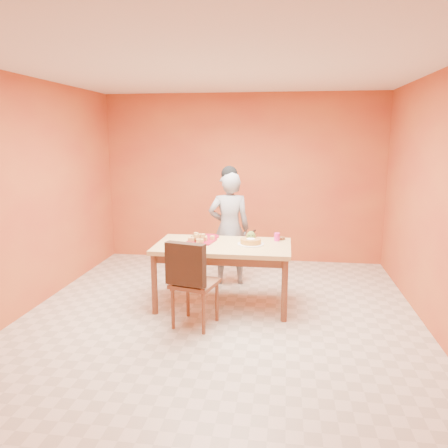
# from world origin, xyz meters

# --- Properties ---
(floor) EXTENTS (5.00, 5.00, 0.00)m
(floor) POSITION_xyz_m (0.00, 0.00, 0.00)
(floor) COLOR beige
(floor) RESTS_ON ground
(ceiling) EXTENTS (5.00, 5.00, 0.00)m
(ceiling) POSITION_xyz_m (0.00, 0.00, 2.70)
(ceiling) COLOR silver
(ceiling) RESTS_ON wall_back
(wall_back) EXTENTS (4.50, 0.00, 4.50)m
(wall_back) POSITION_xyz_m (0.00, 2.50, 1.35)
(wall_back) COLOR #C6662D
(wall_back) RESTS_ON floor
(wall_left) EXTENTS (0.00, 5.00, 5.00)m
(wall_left) POSITION_xyz_m (-2.25, 0.00, 1.35)
(wall_left) COLOR #C6662D
(wall_left) RESTS_ON floor
(wall_right) EXTENTS (0.00, 5.00, 5.00)m
(wall_right) POSITION_xyz_m (2.25, 0.00, 1.35)
(wall_right) COLOR #C6662D
(wall_right) RESTS_ON floor
(dining_table) EXTENTS (1.60, 0.90, 0.76)m
(dining_table) POSITION_xyz_m (-0.02, 0.44, 0.67)
(dining_table) COLOR tan
(dining_table) RESTS_ON floor
(dining_chair) EXTENTS (0.54, 0.61, 0.97)m
(dining_chair) POSITION_xyz_m (-0.23, -0.20, 0.50)
(dining_chair) COLOR brown
(dining_chair) RESTS_ON floor
(pastry_pile) EXTENTS (0.28, 0.28, 0.09)m
(pastry_pile) POSITION_xyz_m (-0.30, 0.52, 0.82)
(pastry_pile) COLOR #DAB05D
(pastry_pile) RESTS_ON pastry_platter
(person) EXTENTS (0.63, 0.48, 1.56)m
(person) POSITION_xyz_m (-0.05, 1.25, 0.78)
(person) COLOR gray
(person) RESTS_ON floor
(pastry_platter) EXTENTS (0.36, 0.36, 0.02)m
(pastry_platter) POSITION_xyz_m (-0.30, 0.52, 0.77)
(pastry_platter) COLOR maroon
(pastry_platter) RESTS_ON dining_table
(red_dinner_plate) EXTENTS (0.30, 0.30, 0.02)m
(red_dinner_plate) POSITION_xyz_m (-0.25, 0.79, 0.77)
(red_dinner_plate) COLOR maroon
(red_dinner_plate) RESTS_ON dining_table
(white_cake_plate) EXTENTS (0.34, 0.34, 0.01)m
(white_cake_plate) POSITION_xyz_m (0.31, 0.47, 0.77)
(white_cake_plate) COLOR white
(white_cake_plate) RESTS_ON dining_table
(sponge_cake) EXTENTS (0.30, 0.30, 0.06)m
(sponge_cake) POSITION_xyz_m (0.31, 0.47, 0.80)
(sponge_cake) COLOR #C07931
(sponge_cake) RESTS_ON white_cake_plate
(cake_server) EXTENTS (0.10, 0.26, 0.01)m
(cake_server) POSITION_xyz_m (0.32, 0.65, 0.83)
(cake_server) COLOR silver
(cake_server) RESTS_ON sponge_cake
(egg_ornament) EXTENTS (0.14, 0.13, 0.15)m
(egg_ornament) POSITION_xyz_m (0.30, 0.56, 0.83)
(egg_ornament) COLOR olive
(egg_ornament) RESTS_ON dining_table
(magenta_glass) EXTENTS (0.08, 0.08, 0.10)m
(magenta_glass) POSITION_xyz_m (0.61, 0.71, 0.81)
(magenta_glass) COLOR #E12190
(magenta_glass) RESTS_ON dining_table
(checker_tin) EXTENTS (0.10, 0.10, 0.03)m
(checker_tin) POSITION_xyz_m (0.66, 0.79, 0.77)
(checker_tin) COLOR #331A0E
(checker_tin) RESTS_ON dining_table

